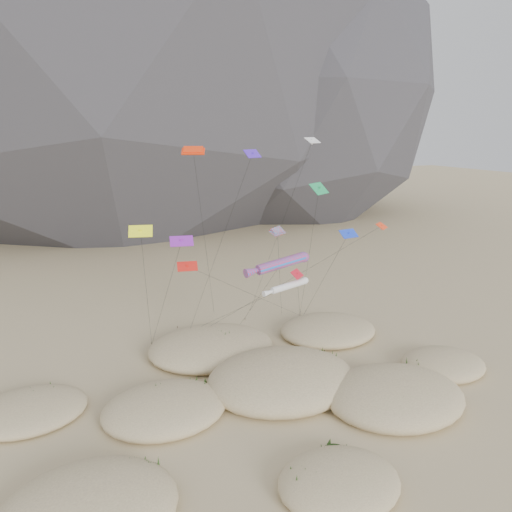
{
  "coord_description": "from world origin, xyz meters",
  "views": [
    {
      "loc": [
        -21.11,
        -37.4,
        26.83
      ],
      "look_at": [
        0.99,
        12.0,
        12.87
      ],
      "focal_mm": 35.0,
      "sensor_mm": 36.0,
      "label": 1
    }
  ],
  "objects": [
    {
      "name": "dune_grass",
      "position": [
        -1.17,
        3.48,
        0.86
      ],
      "size": [
        41.49,
        28.56,
        1.56
      ],
      "color": "black",
      "rests_on": "ground"
    },
    {
      "name": "white_tube_kite",
      "position": [
        2.97,
        8.19,
        10.15
      ],
      "size": [
        10.44,
        15.9,
        10.76
      ],
      "color": "silver",
      "rests_on": "ground"
    },
    {
      "name": "rainbow_tube_kite",
      "position": [
        4.13,
        12.38,
        11.5
      ],
      "size": [
        8.88,
        11.92,
        12.49
      ],
      "color": "#FF1A3A",
      "rests_on": "ground"
    },
    {
      "name": "kite_stakes",
      "position": [
        2.05,
        23.32,
        0.15
      ],
      "size": [
        22.28,
        6.69,
        0.3
      ],
      "color": "#3F2D1E",
      "rests_on": "ground"
    },
    {
      "name": "multi_parafoil",
      "position": [
        3.62,
        11.93,
        15.35
      ],
      "size": [
        8.37,
        13.6,
        15.98
      ],
      "color": "red",
      "rests_on": "ground"
    },
    {
      "name": "delta_kites",
      "position": [
        1.55,
        9.78,
        17.23
      ],
      "size": [
        29.9,
        23.1,
        25.66
      ],
      "color": "#F8FF1A",
      "rests_on": "ground"
    },
    {
      "name": "orange_parafoil",
      "position": [
        -4.74,
        15.83,
        24.1
      ],
      "size": [
        7.86,
        14.16,
        24.9
      ],
      "color": "red",
      "rests_on": "ground"
    },
    {
      "name": "dunes",
      "position": [
        -1.3,
        4.81,
        0.74
      ],
      "size": [
        53.88,
        37.45,
        4.08
      ],
      "color": "#CCB789",
      "rests_on": "ground"
    },
    {
      "name": "ground",
      "position": [
        0.0,
        0.0,
        0.0
      ],
      "size": [
        500.0,
        500.0,
        0.0
      ],
      "primitive_type": "plane",
      "color": "#CCB789",
      "rests_on": "ground"
    }
  ]
}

